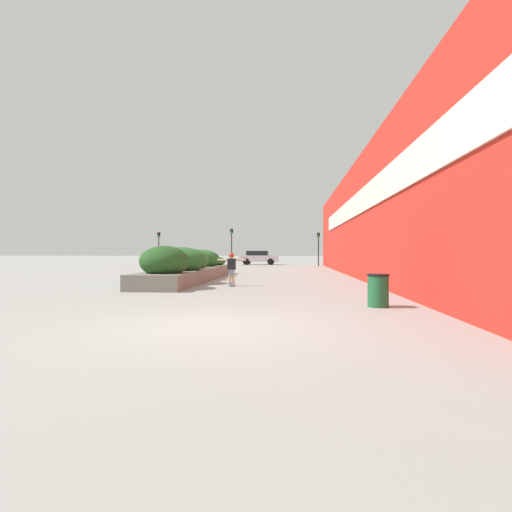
% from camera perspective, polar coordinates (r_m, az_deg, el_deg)
% --- Properties ---
extents(ground_plane, '(300.00, 300.00, 0.00)m').
position_cam_1_polar(ground_plane, '(7.53, -7.75, -10.03)').
color(ground_plane, gray).
extents(building_wall_right, '(0.67, 38.34, 6.23)m').
position_cam_1_polar(building_wall_right, '(23.78, 14.00, 4.72)').
color(building_wall_right, red).
rests_on(building_wall_right, ground_plane).
extents(planter_box, '(2.21, 12.68, 1.63)m').
position_cam_1_polar(planter_box, '(19.74, -9.25, -1.56)').
color(planter_box, slate).
rests_on(planter_box, ground_plane).
extents(skateboard, '(0.20, 0.67, 0.09)m').
position_cam_1_polar(skateboard, '(16.34, -3.50, -4.07)').
color(skateboard, navy).
rests_on(skateboard, ground_plane).
extents(skateboarder, '(1.18, 0.22, 1.27)m').
position_cam_1_polar(skateboarder, '(16.30, -3.51, -1.30)').
color(skateboarder, tan).
rests_on(skateboarder, skateboard).
extents(trash_bin, '(0.54, 0.54, 0.83)m').
position_cam_1_polar(trash_bin, '(10.55, 17.05, -4.72)').
color(trash_bin, '#1E5B33').
rests_on(trash_bin, ground_plane).
extents(car_leftmost, '(4.79, 2.01, 1.59)m').
position_cam_1_polar(car_leftmost, '(47.89, -10.90, -0.14)').
color(car_leftmost, navy).
rests_on(car_leftmost, ground_plane).
extents(car_center_left, '(4.52, 1.96, 1.54)m').
position_cam_1_polar(car_center_left, '(44.73, 16.81, -0.22)').
color(car_center_left, navy).
rests_on(car_center_left, ground_plane).
extents(car_center_right, '(4.34, 1.89, 1.54)m').
position_cam_1_polar(car_center_right, '(44.67, 0.37, -0.19)').
color(car_center_right, '#BCBCC1').
rests_on(car_center_right, ground_plane).
extents(traffic_light_left, '(0.28, 0.30, 3.81)m').
position_cam_1_polar(traffic_light_left, '(41.12, -3.51, 2.18)').
color(traffic_light_left, black).
rests_on(traffic_light_left, ground_plane).
extents(traffic_light_right, '(0.28, 0.30, 3.37)m').
position_cam_1_polar(traffic_light_right, '(40.64, 8.91, 1.82)').
color(traffic_light_right, black).
rests_on(traffic_light_right, ground_plane).
extents(traffic_light_far_left, '(0.28, 0.30, 3.47)m').
position_cam_1_polar(traffic_light_far_left, '(42.67, -13.73, 1.83)').
color(traffic_light_far_left, black).
rests_on(traffic_light_far_left, ground_plane).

